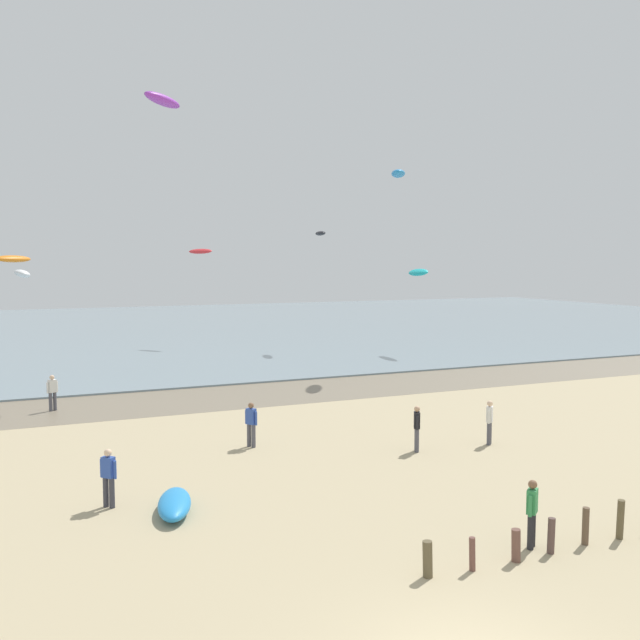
% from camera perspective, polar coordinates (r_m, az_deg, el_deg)
% --- Properties ---
extents(wet_sand_strip, '(120.00, 6.41, 0.01)m').
position_cam_1_polar(wet_sand_strip, '(36.23, -11.81, -6.49)').
color(wet_sand_strip, '#7A6D59').
rests_on(wet_sand_strip, ground).
extents(sea, '(160.00, 70.00, 0.10)m').
position_cam_1_polar(sea, '(73.71, -17.81, -0.83)').
color(sea, gray).
rests_on(sea, ground).
extents(person_nearest_camera, '(0.36, 0.51, 1.71)m').
position_cam_1_polar(person_nearest_camera, '(26.45, 7.89, -8.64)').
color(person_nearest_camera, '#4C4C56').
rests_on(person_nearest_camera, ground).
extents(person_mid_beach, '(0.38, 0.50, 1.71)m').
position_cam_1_polar(person_mid_beach, '(26.95, -5.63, -8.36)').
color(person_mid_beach, '#4C4C56').
rests_on(person_mid_beach, ground).
extents(person_by_waterline, '(0.42, 0.44, 1.71)m').
position_cam_1_polar(person_by_waterline, '(21.39, -16.85, -12.07)').
color(person_by_waterline, '#383842').
rests_on(person_by_waterline, ground).
extents(person_right_flank, '(0.52, 0.36, 1.71)m').
position_cam_1_polar(person_right_flank, '(35.42, -20.96, -5.47)').
color(person_right_flank, '#4C4C56').
rests_on(person_right_flank, ground).
extents(person_far_down_beach, '(0.42, 0.44, 1.71)m').
position_cam_1_polar(person_far_down_beach, '(27.96, 13.64, -7.99)').
color(person_far_down_beach, '#4C4C56').
rests_on(person_far_down_beach, ground).
extents(person_trailing_behind, '(0.46, 0.40, 1.71)m').
position_cam_1_polar(person_trailing_behind, '(18.58, 16.88, -14.70)').
color(person_trailing_behind, '#232328').
rests_on(person_trailing_behind, ground).
extents(grounded_kite, '(1.50, 2.69, 0.51)m').
position_cam_1_polar(grounded_kite, '(20.72, -11.77, -14.46)').
color(grounded_kite, '#2384D1').
rests_on(grounded_kite, ground).
extents(kite_aloft_2, '(1.13, 2.26, 0.37)m').
position_cam_1_polar(kite_aloft_2, '(55.57, 0.04, 7.07)').
color(kite_aloft_2, black).
extents(kite_aloft_3, '(2.02, 2.77, 0.45)m').
position_cam_1_polar(kite_aloft_3, '(45.79, 6.39, 11.76)').
color(kite_aloft_3, '#2384D1').
extents(kite_aloft_4, '(1.28, 2.93, 0.77)m').
position_cam_1_polar(kite_aloft_4, '(53.33, 8.01, 3.86)').
color(kite_aloft_4, '#19B2B7').
extents(kite_aloft_5, '(2.88, 2.73, 0.62)m').
position_cam_1_polar(kite_aloft_5, '(52.93, -23.72, 4.58)').
color(kite_aloft_5, orange).
extents(kite_aloft_6, '(3.07, 3.39, 0.72)m').
position_cam_1_polar(kite_aloft_6, '(40.48, -12.70, 17.07)').
color(kite_aloft_6, purple).
extents(kite_aloft_9, '(2.09, 2.27, 0.59)m').
position_cam_1_polar(kite_aloft_9, '(58.86, -9.72, 5.54)').
color(kite_aloft_9, red).
extents(kite_aloft_11, '(1.53, 3.68, 0.86)m').
position_cam_1_polar(kite_aloft_11, '(59.39, -23.09, 3.50)').
color(kite_aloft_11, white).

